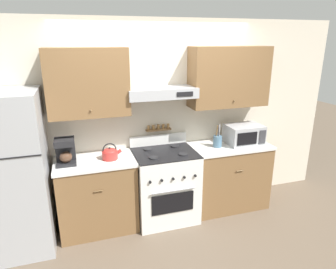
{
  "coord_description": "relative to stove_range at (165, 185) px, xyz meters",
  "views": [
    {
      "loc": [
        -1.02,
        -3.1,
        2.3
      ],
      "look_at": [
        0.03,
        0.26,
        1.17
      ],
      "focal_mm": 32.0,
      "sensor_mm": 36.0,
      "label": 1
    }
  ],
  "objects": [
    {
      "name": "coffee_maker",
      "position": [
        -1.18,
        0.04,
        0.6
      ],
      "size": [
        0.22,
        0.23,
        0.3
      ],
      "color": "black",
      "rests_on": "counter_left"
    },
    {
      "name": "refrigerator",
      "position": [
        -1.78,
        -0.05,
        0.43
      ],
      "size": [
        0.8,
        0.78,
        1.8
      ],
      "color": "#ADAFB5",
      "rests_on": "ground_plane"
    },
    {
      "name": "counter_right",
      "position": [
        0.93,
        0.04,
        -0.01
      ],
      "size": [
        1.08,
        0.62,
        0.92
      ],
      "color": "brown",
      "rests_on": "ground_plane"
    },
    {
      "name": "microwave",
      "position": [
        1.14,
        0.03,
        0.58
      ],
      "size": [
        0.48,
        0.37,
        0.26
      ],
      "color": "#ADAFB5",
      "rests_on": "counter_right"
    },
    {
      "name": "tea_kettle",
      "position": [
        -0.68,
        0.01,
        0.52
      ],
      "size": [
        0.24,
        0.19,
        0.2
      ],
      "color": "red",
      "rests_on": "counter_left"
    },
    {
      "name": "utensil_crock",
      "position": [
        0.74,
        0.01,
        0.53
      ],
      "size": [
        0.12,
        0.12,
        0.3
      ],
      "color": "slate",
      "rests_on": "counter_right"
    },
    {
      "name": "counter_left",
      "position": [
        -0.87,
        0.04,
        -0.01
      ],
      "size": [
        0.94,
        0.62,
        0.92
      ],
      "color": "brown",
      "rests_on": "ground_plane"
    },
    {
      "name": "stove_range",
      "position": [
        0.0,
        0.0,
        0.0
      ],
      "size": [
        0.78,
        0.68,
        1.07
      ],
      "color": "white",
      "rests_on": "ground_plane"
    },
    {
      "name": "ground_plane",
      "position": [
        -0.0,
        -0.28,
        -0.47
      ],
      "size": [
        16.0,
        16.0,
        0.0
      ],
      "primitive_type": "plane",
      "color": "brown"
    },
    {
      "name": "wall_back",
      "position": [
        0.03,
        0.3,
        0.98
      ],
      "size": [
        5.2,
        0.46,
        2.55
      ],
      "color": "beige",
      "rests_on": "ground_plane"
    }
  ]
}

